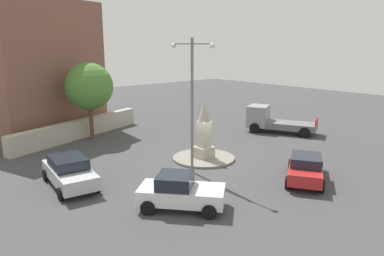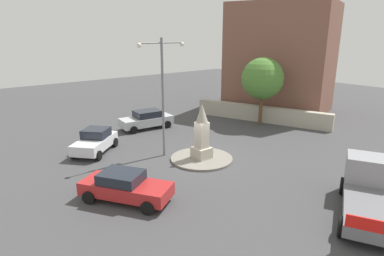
{
  "view_description": "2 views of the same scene",
  "coord_description": "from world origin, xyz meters",
  "px_view_note": "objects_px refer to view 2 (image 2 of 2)",
  "views": [
    {
      "loc": [
        16.58,
        -15.28,
        7.23
      ],
      "look_at": [
        -0.01,
        -0.99,
        2.2
      ],
      "focal_mm": 34.25,
      "sensor_mm": 36.0,
      "label": 1
    },
    {
      "loc": [
        12.94,
        14.63,
        7.8
      ],
      "look_at": [
        0.59,
        -0.26,
        2.17
      ],
      "focal_mm": 30.42,
      "sensor_mm": 36.0,
      "label": 2
    }
  ],
  "objects_px": {
    "corner_building": "(282,59)",
    "car_red_parked_right": "(125,186)",
    "truck_grey_parked_left": "(368,190)",
    "car_white_passing": "(95,141)",
    "tree_near_wall": "(262,79)",
    "monument": "(202,134)",
    "streetlamp": "(163,86)",
    "car_silver_near_island": "(147,119)"
  },
  "relations": [
    {
      "from": "corner_building",
      "to": "car_red_parked_right",
      "type": "bearing_deg",
      "value": 17.99
    },
    {
      "from": "car_red_parked_right",
      "to": "corner_building",
      "type": "height_order",
      "value": "corner_building"
    },
    {
      "from": "truck_grey_parked_left",
      "to": "corner_building",
      "type": "height_order",
      "value": "corner_building"
    },
    {
      "from": "corner_building",
      "to": "car_white_passing",
      "type": "bearing_deg",
      "value": -0.55
    },
    {
      "from": "car_red_parked_right",
      "to": "truck_grey_parked_left",
      "type": "height_order",
      "value": "truck_grey_parked_left"
    },
    {
      "from": "truck_grey_parked_left",
      "to": "tree_near_wall",
      "type": "relative_size",
      "value": 1.0
    },
    {
      "from": "monument",
      "to": "streetlamp",
      "type": "height_order",
      "value": "streetlamp"
    },
    {
      "from": "streetlamp",
      "to": "monument",
      "type": "bearing_deg",
      "value": 122.39
    },
    {
      "from": "monument",
      "to": "truck_grey_parked_left",
      "type": "height_order",
      "value": "monument"
    },
    {
      "from": "car_white_passing",
      "to": "tree_near_wall",
      "type": "relative_size",
      "value": 0.68
    },
    {
      "from": "streetlamp",
      "to": "truck_grey_parked_left",
      "type": "distance_m",
      "value": 12.6
    },
    {
      "from": "monument",
      "to": "car_white_passing",
      "type": "distance_m",
      "value": 7.4
    },
    {
      "from": "monument",
      "to": "corner_building",
      "type": "relative_size",
      "value": 0.33
    },
    {
      "from": "streetlamp",
      "to": "tree_near_wall",
      "type": "relative_size",
      "value": 1.28
    },
    {
      "from": "tree_near_wall",
      "to": "streetlamp",
      "type": "bearing_deg",
      "value": 4.49
    },
    {
      "from": "streetlamp",
      "to": "car_white_passing",
      "type": "relative_size",
      "value": 1.88
    },
    {
      "from": "streetlamp",
      "to": "corner_building",
      "type": "distance_m",
      "value": 17.34
    },
    {
      "from": "monument",
      "to": "corner_building",
      "type": "height_order",
      "value": "corner_building"
    },
    {
      "from": "car_white_passing",
      "to": "car_red_parked_right",
      "type": "bearing_deg",
      "value": 76.85
    },
    {
      "from": "monument",
      "to": "car_red_parked_right",
      "type": "distance_m",
      "value": 6.62
    },
    {
      "from": "monument",
      "to": "streetlamp",
      "type": "distance_m",
      "value": 3.91
    },
    {
      "from": "car_silver_near_island",
      "to": "tree_near_wall",
      "type": "xyz_separation_m",
      "value": [
        -8.47,
        5.34,
        3.28
      ]
    },
    {
      "from": "monument",
      "to": "car_white_passing",
      "type": "xyz_separation_m",
      "value": [
        4.64,
        -5.69,
        -0.92
      ]
    },
    {
      "from": "car_red_parked_right",
      "to": "car_silver_near_island",
      "type": "height_order",
      "value": "car_silver_near_island"
    },
    {
      "from": "tree_near_wall",
      "to": "car_silver_near_island",
      "type": "bearing_deg",
      "value": -32.22
    },
    {
      "from": "truck_grey_parked_left",
      "to": "car_white_passing",
      "type": "bearing_deg",
      "value": -67.15
    },
    {
      "from": "car_silver_near_island",
      "to": "streetlamp",
      "type": "bearing_deg",
      "value": 67.74
    },
    {
      "from": "car_red_parked_right",
      "to": "car_white_passing",
      "type": "height_order",
      "value": "car_white_passing"
    },
    {
      "from": "car_white_passing",
      "to": "monument",
      "type": "bearing_deg",
      "value": 129.18
    },
    {
      "from": "monument",
      "to": "car_silver_near_island",
      "type": "xyz_separation_m",
      "value": [
        -1.15,
        -8.39,
        -0.9
      ]
    },
    {
      "from": "car_silver_near_island",
      "to": "truck_grey_parked_left",
      "type": "xyz_separation_m",
      "value": [
        -0.59,
        17.84,
        0.18
      ]
    },
    {
      "from": "car_white_passing",
      "to": "tree_near_wall",
      "type": "height_order",
      "value": "tree_near_wall"
    },
    {
      "from": "monument",
      "to": "car_white_passing",
      "type": "height_order",
      "value": "monument"
    },
    {
      "from": "streetlamp",
      "to": "tree_near_wall",
      "type": "distance_m",
      "value": 11.05
    },
    {
      "from": "car_red_parked_right",
      "to": "truck_grey_parked_left",
      "type": "distance_m",
      "value": 11.26
    },
    {
      "from": "streetlamp",
      "to": "car_white_passing",
      "type": "bearing_deg",
      "value": -47.15
    },
    {
      "from": "monument",
      "to": "tree_near_wall",
      "type": "distance_m",
      "value": 10.37
    },
    {
      "from": "car_white_passing",
      "to": "tree_near_wall",
      "type": "xyz_separation_m",
      "value": [
        -14.26,
        2.64,
        3.29
      ]
    },
    {
      "from": "monument",
      "to": "car_silver_near_island",
      "type": "height_order",
      "value": "monument"
    },
    {
      "from": "car_silver_near_island",
      "to": "corner_building",
      "type": "xyz_separation_m",
      "value": [
        -14.46,
        2.89,
        4.55
      ]
    },
    {
      "from": "car_red_parked_right",
      "to": "truck_grey_parked_left",
      "type": "bearing_deg",
      "value": 135.98
    },
    {
      "from": "car_silver_near_island",
      "to": "car_white_passing",
      "type": "distance_m",
      "value": 6.39
    }
  ]
}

